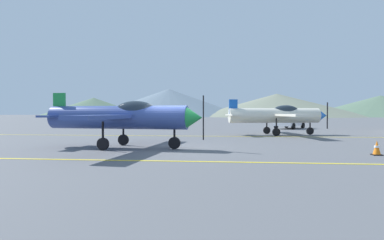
{
  "coord_description": "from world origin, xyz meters",
  "views": [
    {
      "loc": [
        2.27,
        -14.94,
        1.7
      ],
      "look_at": [
        0.15,
        6.0,
        1.2
      ],
      "focal_mm": 30.18,
      "sensor_mm": 36.0,
      "label": 1
    }
  ],
  "objects_px": {
    "airplane_mid": "(278,115)",
    "car_sedan": "(290,121)",
    "traffic_cone_front": "(377,148)",
    "airplane_near": "(123,117)"
  },
  "relations": [
    {
      "from": "airplane_mid",
      "to": "car_sedan",
      "type": "distance_m",
      "value": 10.18
    },
    {
      "from": "airplane_mid",
      "to": "traffic_cone_front",
      "type": "bearing_deg",
      "value": -80.04
    },
    {
      "from": "car_sedan",
      "to": "airplane_mid",
      "type": "bearing_deg",
      "value": -106.05
    },
    {
      "from": "airplane_near",
      "to": "traffic_cone_front",
      "type": "relative_size",
      "value": 15.12
    },
    {
      "from": "traffic_cone_front",
      "to": "airplane_mid",
      "type": "bearing_deg",
      "value": 99.96
    },
    {
      "from": "airplane_near",
      "to": "traffic_cone_front",
      "type": "height_order",
      "value": "airplane_near"
    },
    {
      "from": "airplane_mid",
      "to": "traffic_cone_front",
      "type": "xyz_separation_m",
      "value": [
        2.01,
        -11.42,
        -1.21
      ]
    },
    {
      "from": "airplane_near",
      "to": "car_sedan",
      "type": "relative_size",
      "value": 1.94
    },
    {
      "from": "airplane_near",
      "to": "traffic_cone_front",
      "type": "bearing_deg",
      "value": -8.3
    },
    {
      "from": "airplane_mid",
      "to": "airplane_near",
      "type": "bearing_deg",
      "value": -131.82
    }
  ]
}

